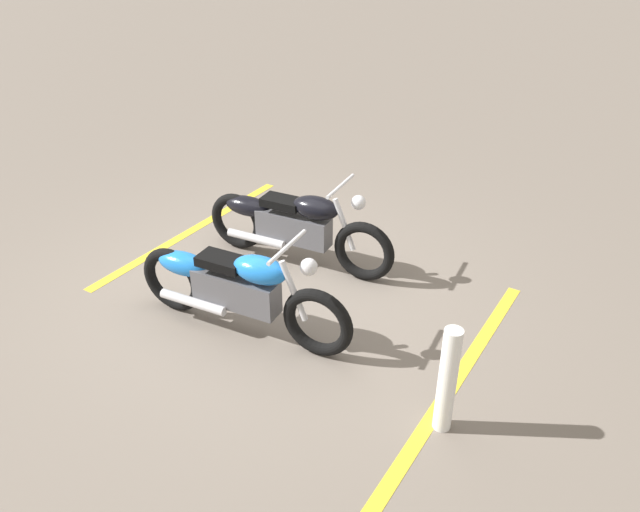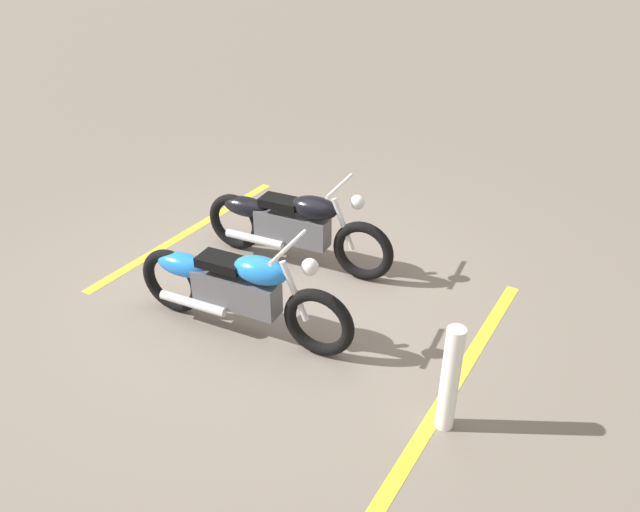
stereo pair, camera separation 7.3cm
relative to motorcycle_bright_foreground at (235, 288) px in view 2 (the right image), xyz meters
The scene contains 6 objects.
ground_plane 0.84m from the motorcycle_bright_foreground, 111.16° to the left, with size 60.00×60.00×0.00m, color slate.
motorcycle_bright_foreground is the anchor object (origin of this frame).
motorcycle_dark_foreground 1.33m from the motorcycle_bright_foreground, 105.52° to the left, with size 2.21×0.73×1.04m.
bollard_post 2.12m from the motorcycle_bright_foreground, ahead, with size 0.14×0.14×0.92m, color white.
parking_stripe_near 2.18m from the motorcycle_bright_foreground, 148.24° to the left, with size 3.20×0.12×0.01m, color yellow.
parking_stripe_mid 2.11m from the motorcycle_bright_foreground, 16.97° to the left, with size 3.20×0.12×0.01m, color yellow.
Camera 2 is at (3.61, -3.99, 3.53)m, focal length 34.60 mm.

